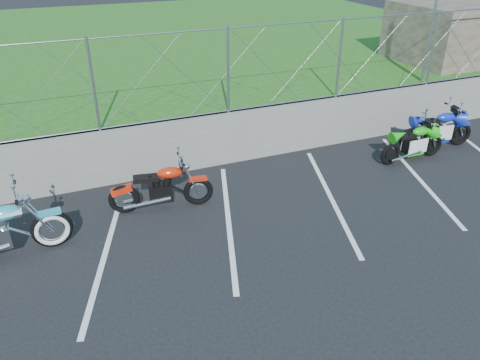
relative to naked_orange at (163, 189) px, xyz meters
name	(u,v)px	position (x,y,z in m)	size (l,w,h in m)	color
ground	(248,247)	(1.08, -1.94, -0.46)	(90.00, 90.00, 0.00)	black
retaining_wall	(190,144)	(1.08, 1.56, 0.19)	(30.00, 0.22, 1.30)	slate
grass_field	(118,54)	(1.08, 11.56, 0.19)	(30.00, 20.00, 1.30)	#1F5115
stone_building	(471,30)	(11.58, 3.56, 1.74)	(5.00, 3.00, 1.80)	brown
chain_link_fence	(186,76)	(1.08, 1.56, 1.84)	(28.00, 0.03, 2.00)	gray
sign_pole	(432,27)	(8.28, 1.96, 2.34)	(0.08, 0.08, 3.00)	gray
parking_lines	(281,207)	(2.28, -0.94, -0.46)	(18.29, 4.31, 0.01)	silver
naked_orange	(163,189)	(0.00, 0.00, 0.00)	(2.14, 0.72, 1.07)	black
sportbike_green	(414,144)	(6.38, -0.13, -0.03)	(1.90, 0.68, 0.98)	black
sportbike_blue	(437,131)	(7.48, 0.25, 0.01)	(2.11, 0.75, 1.10)	black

